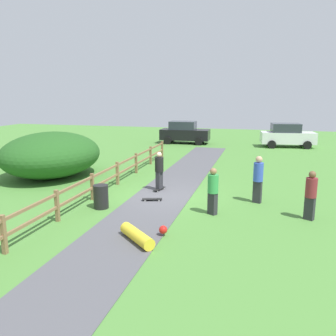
# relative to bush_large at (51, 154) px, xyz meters

# --- Properties ---
(ground_plane) EXTENTS (60.00, 60.00, 0.00)m
(ground_plane) POSITION_rel_bush_large_xyz_m (6.58, -2.00, -1.16)
(ground_plane) COLOR #4C8438
(asphalt_path) EXTENTS (2.40, 28.00, 0.02)m
(asphalt_path) POSITION_rel_bush_large_xyz_m (6.58, -2.00, -1.15)
(asphalt_path) COLOR #515156
(asphalt_path) RESTS_ON ground_plane
(wooden_fence) EXTENTS (0.12, 18.12, 1.10)m
(wooden_fence) POSITION_rel_bush_large_xyz_m (3.98, -2.00, -0.49)
(wooden_fence) COLOR olive
(wooden_fence) RESTS_ON ground_plane
(bush_large) EXTENTS (4.76, 5.72, 2.32)m
(bush_large) POSITION_rel_bush_large_xyz_m (0.00, 0.00, 0.00)
(bush_large) COLOR #23561E
(bush_large) RESTS_ON ground_plane
(trash_bin) EXTENTS (0.56, 0.56, 0.90)m
(trash_bin) POSITION_rel_bush_large_xyz_m (4.78, -4.17, -0.71)
(trash_bin) COLOR black
(trash_bin) RESTS_ON ground_plane
(skater_riding) EXTENTS (0.46, 0.82, 1.73)m
(skater_riding) POSITION_rel_bush_large_xyz_m (6.21, -1.24, -0.18)
(skater_riding) COLOR black
(skater_riding) RESTS_ON asphalt_path
(skater_fallen) EXTENTS (1.42, 1.44, 0.36)m
(skater_fallen) POSITION_rel_bush_large_xyz_m (7.22, -6.74, -0.96)
(skater_fallen) COLOR yellow
(skater_fallen) RESTS_ON asphalt_path
(skateboard_loose) EXTENTS (0.82, 0.42, 0.08)m
(skateboard_loose) POSITION_rel_bush_large_xyz_m (6.38, -2.83, -1.07)
(skateboard_loose) COLOR black
(skateboard_loose) RESTS_ON asphalt_path
(bystander_green) EXTENTS (0.53, 0.53, 1.70)m
(bystander_green) POSITION_rel_bush_large_xyz_m (8.94, -3.77, -0.23)
(bystander_green) COLOR #2D2D33
(bystander_green) RESTS_ON ground_plane
(bystander_maroon) EXTENTS (0.52, 0.52, 1.71)m
(bystander_maroon) POSITION_rel_bush_large_xyz_m (12.23, -3.45, -0.22)
(bystander_maroon) COLOR #2D2D33
(bystander_maroon) RESTS_ON ground_plane
(bystander_blue) EXTENTS (0.48, 0.48, 1.88)m
(bystander_blue) POSITION_rel_bush_large_xyz_m (10.46, -1.93, -0.11)
(bystander_blue) COLOR #2D2D33
(bystander_blue) RESTS_ON ground_plane
(parked_car_white) EXTENTS (4.39, 2.42, 1.92)m
(parked_car_white) POSITION_rel_bush_large_xyz_m (12.46, 14.06, -0.20)
(parked_car_white) COLOR silver
(parked_car_white) RESTS_ON ground_plane
(parked_car_black) EXTENTS (4.23, 2.06, 1.92)m
(parked_car_black) POSITION_rel_bush_large_xyz_m (3.97, 14.07, -0.20)
(parked_car_black) COLOR black
(parked_car_black) RESTS_ON ground_plane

